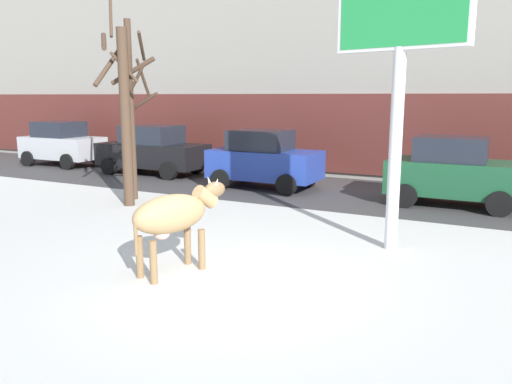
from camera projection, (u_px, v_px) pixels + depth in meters
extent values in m
plane|color=silver|center=(230.00, 284.00, 8.09)|extent=(120.00, 120.00, 0.00)
cube|color=#423F3F|center=(370.00, 194.00, 15.42)|extent=(60.00, 5.60, 0.01)
cube|color=#5B2823|center=(392.00, 136.00, 17.37)|extent=(43.12, 0.10, 2.80)
ellipsoid|color=tan|center=(170.00, 214.00, 8.38)|extent=(0.99, 1.51, 0.64)
cylinder|color=olive|center=(188.00, 245.00, 8.98)|extent=(0.12, 0.12, 0.70)
cylinder|color=olive|center=(202.00, 249.00, 8.71)|extent=(0.12, 0.12, 0.70)
cylinder|color=olive|center=(140.00, 257.00, 8.29)|extent=(0.12, 0.12, 0.70)
cylinder|color=olive|center=(153.00, 262.00, 8.02)|extent=(0.12, 0.12, 0.70)
cylinder|color=tan|center=(205.00, 197.00, 8.87)|extent=(0.39, 0.53, 0.44)
ellipsoid|color=olive|center=(215.00, 190.00, 9.01)|extent=(0.36, 0.49, 0.28)
cone|color=beige|center=(209.00, 180.00, 9.02)|extent=(0.13, 0.09, 0.15)
cone|color=beige|center=(217.00, 182.00, 8.87)|extent=(0.13, 0.09, 0.15)
cylinder|color=olive|center=(136.00, 237.00, 7.96)|extent=(0.06, 0.06, 0.60)
ellipsoid|color=beige|center=(162.00, 234.00, 8.31)|extent=(0.31, 0.34, 0.20)
cylinder|color=silver|center=(395.00, 151.00, 9.60)|extent=(0.24, 0.24, 3.80)
cube|color=#B7BABF|center=(63.00, 147.00, 21.72)|extent=(3.52, 1.73, 0.90)
cube|color=#1E232D|center=(59.00, 129.00, 21.65)|extent=(1.81, 1.51, 0.64)
cylinder|color=black|center=(98.00, 157.00, 22.05)|extent=(0.64, 0.23, 0.64)
cylinder|color=black|center=(67.00, 162.00, 20.56)|extent=(0.64, 0.23, 0.64)
cylinder|color=black|center=(60.00, 155.00, 23.06)|extent=(0.64, 0.23, 0.64)
cylinder|color=black|center=(28.00, 159.00, 21.57)|extent=(0.64, 0.23, 0.64)
cube|color=black|center=(153.00, 155.00, 19.30)|extent=(4.22, 1.80, 0.84)
cube|color=#1E232D|center=(152.00, 135.00, 19.16)|extent=(2.01, 1.57, 0.68)
cylinder|color=black|center=(196.00, 165.00, 19.54)|extent=(0.64, 0.23, 0.64)
cylinder|color=black|center=(168.00, 171.00, 18.00)|extent=(0.64, 0.23, 0.64)
cylinder|color=black|center=(140.00, 161.00, 20.75)|extent=(0.64, 0.23, 0.64)
cylinder|color=black|center=(109.00, 166.00, 19.21)|extent=(0.64, 0.23, 0.64)
cube|color=#233D9E|center=(265.00, 164.00, 16.38)|extent=(3.52, 1.73, 0.90)
cube|color=#1E232D|center=(261.00, 140.00, 16.30)|extent=(1.81, 1.51, 0.64)
cylinder|color=black|center=(307.00, 177.00, 16.70)|extent=(0.64, 0.23, 0.64)
cylinder|color=black|center=(287.00, 185.00, 15.21)|extent=(0.64, 0.23, 0.64)
cylinder|color=black|center=(246.00, 172.00, 17.71)|extent=(0.64, 0.23, 0.64)
cylinder|color=black|center=(221.00, 179.00, 16.22)|extent=(0.64, 0.23, 0.64)
cube|color=#194C2D|center=(455.00, 178.00, 13.69)|extent=(3.52, 1.73, 0.90)
cube|color=#1E232D|center=(452.00, 149.00, 13.62)|extent=(1.81, 1.51, 0.64)
cylinder|color=black|center=(502.00, 192.00, 14.02)|extent=(0.64, 0.23, 0.64)
cylinder|color=black|center=(500.00, 204.00, 12.53)|extent=(0.64, 0.23, 0.64)
cylinder|color=black|center=(416.00, 186.00, 15.03)|extent=(0.64, 0.23, 0.64)
cylinder|color=black|center=(405.00, 196.00, 13.54)|extent=(0.64, 0.23, 0.64)
cylinder|color=#282833|center=(385.00, 167.00, 18.12)|extent=(0.24, 0.24, 0.88)
cube|color=maroon|center=(386.00, 146.00, 17.98)|extent=(0.36, 0.22, 0.64)
sphere|color=#9E7051|center=(386.00, 134.00, 17.90)|extent=(0.20, 0.20, 0.20)
cylinder|color=#4C3828|center=(127.00, 124.00, 13.89)|extent=(0.19, 0.19, 4.35)
cylinder|color=#4C3828|center=(141.00, 104.00, 14.30)|extent=(1.22, 0.12, 0.66)
cylinder|color=#4C3828|center=(124.00, 67.00, 13.30)|extent=(0.60, 0.54, 0.81)
cylinder|color=#4C3828|center=(141.00, 46.00, 13.55)|extent=(0.61, 0.89, 0.70)
cylinder|color=#4C3828|center=(135.00, 82.00, 13.98)|extent=(0.80, 0.17, 0.97)
cylinder|color=#4C3828|center=(131.00, 112.00, 14.29)|extent=(0.18, 0.18, 4.99)
cylinder|color=#4C3828|center=(111.00, 15.00, 13.72)|extent=(0.66, 0.74, 1.24)
cylinder|color=#4C3828|center=(143.00, 78.00, 14.06)|extent=(0.35, 0.83, 0.99)
cylinder|color=#4C3828|center=(126.00, 119.00, 13.46)|extent=(0.28, 0.28, 4.66)
cylinder|color=#4C3828|center=(104.00, 41.00, 12.97)|extent=(0.74, 0.78, 0.53)
cylinder|color=#4C3828|center=(133.00, 71.00, 13.82)|extent=(1.26, 0.51, 0.76)
cylinder|color=#4C3828|center=(109.00, 65.00, 13.45)|extent=(0.19, 1.12, 1.15)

